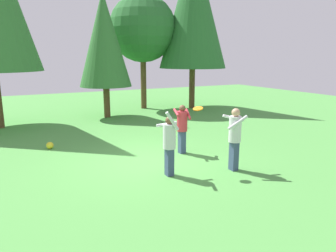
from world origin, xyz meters
TOP-DOWN VIEW (x-y plane):
  - ground_plane at (0.00, 0.00)m, footprint 40.00×40.00m
  - person_thrower at (0.04, -1.32)m, footprint 0.57×0.52m
  - person_catcher at (1.83, -1.78)m, footprint 0.71×0.66m
  - person_bystander at (1.32, 0.27)m, footprint 0.61×0.66m
  - frisbee at (0.85, -1.40)m, footprint 0.37×0.37m
  - ball_yellow at (-2.50, 2.77)m, footprint 0.24×0.24m
  - ball_blue at (2.26, 2.04)m, footprint 0.21×0.21m
  - ball_orange at (2.33, 3.10)m, footprint 0.27×0.27m
  - tree_far_right at (6.50, 8.15)m, footprint 3.99×3.99m
  - tree_right at (3.80, 9.35)m, footprint 3.91×3.91m
  - tree_center at (0.96, 7.56)m, footprint 2.64×2.64m

SIDE VIEW (x-z plane):
  - ground_plane at x=0.00m, z-range 0.00..0.00m
  - ball_blue at x=2.26m, z-range 0.00..0.21m
  - ball_yellow at x=-2.50m, z-range 0.00..0.24m
  - ball_orange at x=2.33m, z-range 0.00..0.27m
  - person_bystander at x=1.32m, z-range 0.15..1.75m
  - person_thrower at x=0.04m, z-range 0.07..1.85m
  - person_catcher at x=1.83m, z-range 0.17..1.92m
  - frisbee at x=0.85m, z-range 1.72..1.81m
  - tree_center at x=0.96m, z-range 0.78..7.10m
  - tree_right at x=3.80m, z-range 1.37..8.04m
  - tree_far_right at x=6.50m, z-range 1.20..10.72m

